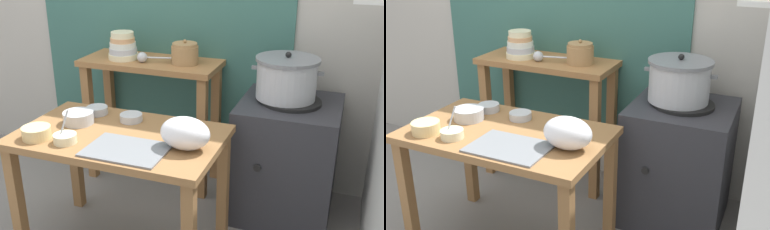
% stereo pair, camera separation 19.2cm
% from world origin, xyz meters
% --- Properties ---
extents(prep_table, '(1.10, 0.66, 0.72)m').
position_xyz_m(prep_table, '(0.06, 0.02, 0.61)').
color(prep_table, olive).
rests_on(prep_table, ground).
extents(back_shelf_table, '(0.96, 0.40, 0.90)m').
position_xyz_m(back_shelf_table, '(-0.13, 0.83, 0.68)').
color(back_shelf_table, '#9E6B3D').
rests_on(back_shelf_table, ground).
extents(stove_block, '(0.60, 0.61, 0.78)m').
position_xyz_m(stove_block, '(0.85, 0.70, 0.38)').
color(stove_block, '#2D2D33').
rests_on(stove_block, ground).
extents(steamer_pot, '(0.43, 0.38, 0.29)m').
position_xyz_m(steamer_pot, '(0.81, 0.72, 0.91)').
color(steamer_pot, '#B7BABF').
rests_on(steamer_pot, stove_block).
extents(clay_pot, '(0.18, 0.18, 0.16)m').
position_xyz_m(clay_pot, '(0.12, 0.83, 0.97)').
color(clay_pot, '#A37A4C').
rests_on(clay_pot, back_shelf_table).
extents(bowl_stack_enamel, '(0.20, 0.20, 0.19)m').
position_xyz_m(bowl_stack_enamel, '(-0.33, 0.80, 0.98)').
color(bowl_stack_enamel, beige).
rests_on(bowl_stack_enamel, back_shelf_table).
extents(ladle, '(0.25, 0.09, 0.07)m').
position_xyz_m(ladle, '(-0.15, 0.76, 0.94)').
color(ladle, '#B7BABF').
rests_on(ladle, back_shelf_table).
extents(serving_tray, '(0.40, 0.28, 0.01)m').
position_xyz_m(serving_tray, '(0.19, -0.15, 0.72)').
color(serving_tray, slate).
rests_on(serving_tray, prep_table).
extents(plastic_bag, '(0.25, 0.18, 0.17)m').
position_xyz_m(plastic_bag, '(0.45, -0.03, 0.80)').
color(plastic_bag, white).
rests_on(plastic_bag, prep_table).
extents(prep_bowl_0, '(0.15, 0.15, 0.06)m').
position_xyz_m(prep_bowl_0, '(-0.31, -0.18, 0.75)').
color(prep_bowl_0, '#E5C684').
rests_on(prep_bowl_0, prep_table).
extents(prep_bowl_1, '(0.12, 0.12, 0.17)m').
position_xyz_m(prep_bowl_1, '(-0.15, -0.18, 0.75)').
color(prep_bowl_1, beige).
rests_on(prep_bowl_1, prep_table).
extents(prep_bowl_2, '(0.17, 0.17, 0.07)m').
position_xyz_m(prep_bowl_2, '(-0.23, 0.07, 0.76)').
color(prep_bowl_2, '#B7BABF').
rests_on(prep_bowl_2, prep_table).
extents(prep_bowl_3, '(0.13, 0.13, 0.04)m').
position_xyz_m(prep_bowl_3, '(-0.20, 0.23, 0.74)').
color(prep_bowl_3, '#B7BABF').
rests_on(prep_bowl_3, prep_table).
extents(prep_bowl_4, '(0.13, 0.13, 0.04)m').
position_xyz_m(prep_bowl_4, '(0.04, 0.20, 0.74)').
color(prep_bowl_4, '#B7BABF').
rests_on(prep_bowl_4, prep_table).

